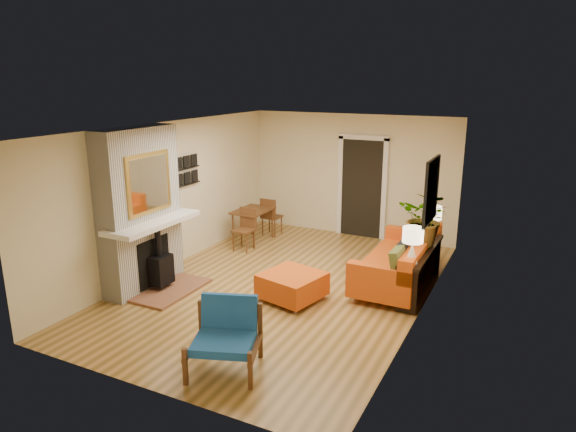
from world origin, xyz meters
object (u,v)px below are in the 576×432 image
at_px(blue_chair, 226,331).
at_px(console_table, 421,258).
at_px(ottoman, 292,285).
at_px(lamp_far, 432,218).
at_px(dining_table, 256,216).
at_px(sofa, 403,261).
at_px(lamp_near, 413,241).
at_px(houseplant, 426,218).

bearing_deg(blue_chair, console_table, 63.86).
distance_m(blue_chair, console_table, 3.56).
distance_m(ottoman, console_table, 2.08).
xyz_separation_m(ottoman, lamp_far, (1.70, 1.85, 0.82)).
bearing_deg(blue_chair, lamp_far, 68.00).
bearing_deg(console_table, lamp_far, 90.00).
xyz_separation_m(dining_table, console_table, (3.65, -1.11, 0.03)).
relative_size(sofa, lamp_near, 4.27).
height_order(dining_table, houseplant, houseplant).
xyz_separation_m(dining_table, lamp_near, (3.65, -1.80, 0.52)).
height_order(sofa, houseplant, houseplant).
bearing_deg(lamp_near, ottoman, -164.44).
xyz_separation_m(sofa, lamp_near, (0.33, -0.90, 0.66)).
bearing_deg(houseplant, blue_chair, -114.56).
distance_m(sofa, dining_table, 3.45).
bearing_deg(lamp_near, blue_chair, -122.07).
distance_m(ottoman, lamp_far, 2.64).
xyz_separation_m(blue_chair, lamp_near, (1.57, 2.50, 0.62)).
height_order(lamp_far, houseplant, houseplant).
bearing_deg(blue_chair, sofa, 70.00).
relative_size(blue_chair, lamp_near, 1.86).
distance_m(ottoman, blue_chair, 2.05).
xyz_separation_m(lamp_near, houseplant, (-0.01, 0.91, 0.11)).
bearing_deg(ottoman, dining_table, 130.77).
xyz_separation_m(ottoman, blue_chair, (0.13, -2.03, 0.20)).
height_order(console_table, lamp_near, lamp_near).
bearing_deg(lamp_near, console_table, 90.00).
bearing_deg(blue_chair, lamp_near, 57.93).
distance_m(dining_table, lamp_far, 3.71).
relative_size(sofa, lamp_far, 4.27).
distance_m(blue_chair, lamp_far, 4.23).
height_order(ottoman, lamp_near, lamp_near).
bearing_deg(sofa, houseplant, 1.59).
bearing_deg(sofa, dining_table, 164.85).
height_order(sofa, console_table, sofa).
relative_size(ottoman, console_table, 0.54).
relative_size(ottoman, houseplant, 1.12).
bearing_deg(ottoman, sofa, 45.13).
bearing_deg(lamp_far, console_table, -90.00).
xyz_separation_m(lamp_far, houseplant, (-0.01, -0.47, 0.11)).
distance_m(ottoman, dining_table, 3.01).
relative_size(sofa, dining_table, 1.50).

